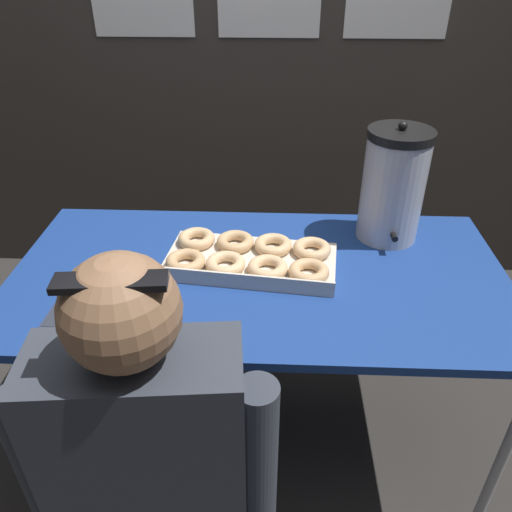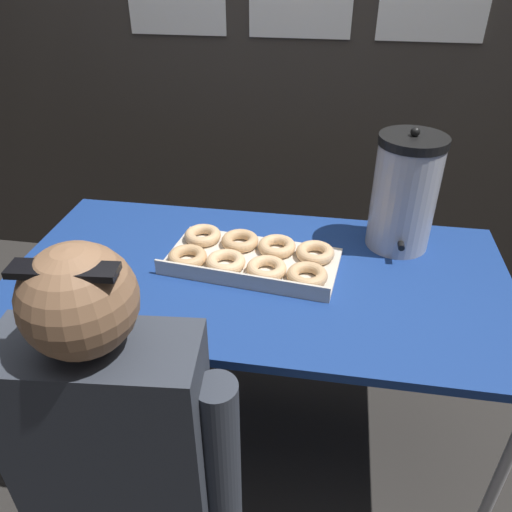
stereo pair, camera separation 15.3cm
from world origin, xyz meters
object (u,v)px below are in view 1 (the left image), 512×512
object	(u,v)px
donut_box	(250,257)
person_seated	(157,503)
cell_phone	(62,312)
coffee_urn	(393,186)

from	to	relation	value
donut_box	person_seated	xyz separation A→B (m)	(-0.17, -0.72, -0.18)
person_seated	donut_box	bearing A→B (deg)	-108.71
cell_phone	person_seated	world-z (taller)	person_seated
donut_box	person_seated	size ratio (longest dim) A/B	0.46
person_seated	coffee_urn	bearing A→B (deg)	-130.18
donut_box	coffee_urn	distance (m)	0.53
donut_box	coffee_urn	size ratio (longest dim) A/B	1.40
cell_phone	donut_box	bearing A→B (deg)	30.60
donut_box	person_seated	bearing A→B (deg)	-96.76
coffee_urn	person_seated	world-z (taller)	person_seated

